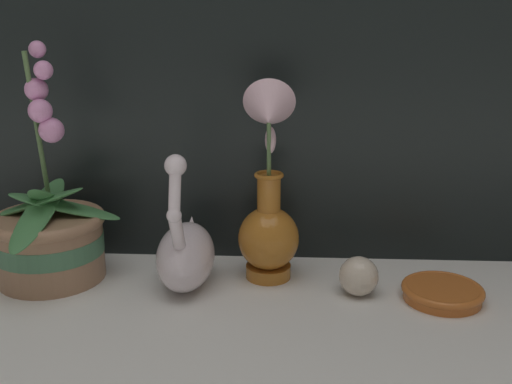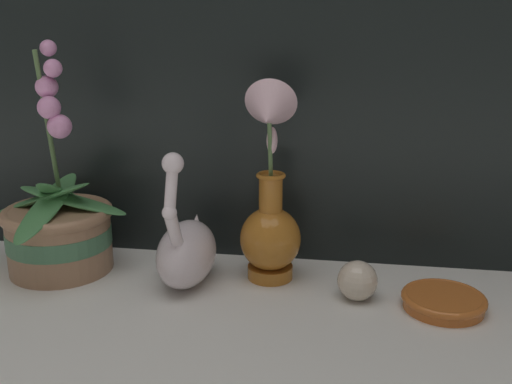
% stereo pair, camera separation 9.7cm
% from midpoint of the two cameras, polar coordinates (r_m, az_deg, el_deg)
% --- Properties ---
extents(ground_plane, '(2.80, 2.80, 0.00)m').
position_cam_midpoint_polar(ground_plane, '(0.92, -5.52, -12.04)').
color(ground_plane, silver).
extents(orchid_potted_plant, '(0.27, 0.27, 0.40)m').
position_cam_midpoint_polar(orchid_potted_plant, '(1.09, -21.54, -3.87)').
color(orchid_potted_plant, '#9E7556').
rests_on(orchid_potted_plant, ground_plane).
extents(swan_figurine, '(0.09, 0.19, 0.24)m').
position_cam_midpoint_polar(swan_figurine, '(1.01, -9.46, -5.68)').
color(swan_figurine, white).
rests_on(swan_figurine, ground_plane).
extents(blue_vase, '(0.10, 0.13, 0.34)m').
position_cam_midpoint_polar(blue_vase, '(1.00, -1.55, -1.84)').
color(blue_vase, '#B26B23').
rests_on(blue_vase, ground_plane).
extents(glass_sphere, '(0.06, 0.06, 0.06)m').
position_cam_midpoint_polar(glass_sphere, '(0.98, 6.98, -8.01)').
color(glass_sphere, beige).
rests_on(glass_sphere, ground_plane).
extents(amber_dish, '(0.13, 0.13, 0.02)m').
position_cam_midpoint_polar(amber_dish, '(1.00, 14.70, -9.24)').
color(amber_dish, '#C66628').
rests_on(amber_dish, ground_plane).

